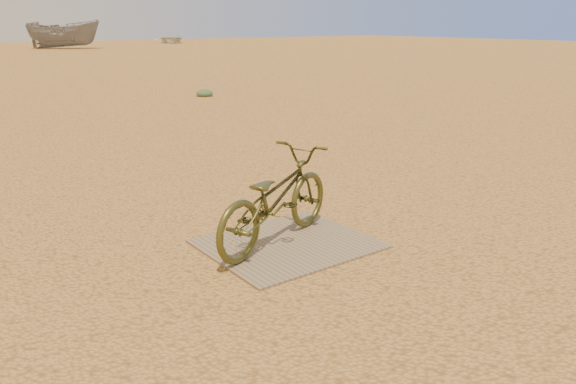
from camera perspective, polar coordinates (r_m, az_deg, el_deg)
ground at (r=5.10m, az=-4.52°, el=-6.80°), size 120.00×120.00×0.00m
plywood_board at (r=5.39m, az=0.00°, el=-5.29°), size 1.52×1.29×0.02m
bicycle at (r=5.24m, az=-1.34°, el=-0.64°), size 1.79×1.13×0.89m
boat_mid_right at (r=48.34m, az=-21.83°, el=14.65°), size 5.85×4.75×2.16m
boat_far_right at (r=57.78m, az=-11.80°, el=15.02°), size 3.81×4.74×0.87m
kale_b at (r=16.42m, az=-8.46°, el=9.60°), size 0.47×0.47×0.26m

